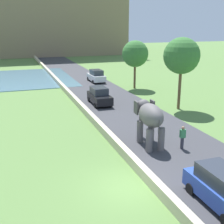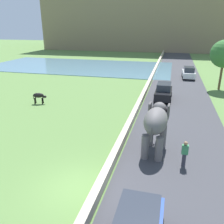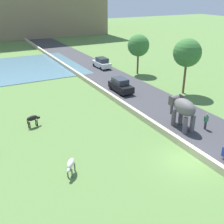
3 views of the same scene
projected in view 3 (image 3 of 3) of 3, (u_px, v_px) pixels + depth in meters
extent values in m
plane|color=#567A3D|center=(187.00, 162.00, 21.09)|extent=(220.00, 220.00, 0.00)
cube|color=#38383D|center=(117.00, 82.00, 39.37)|extent=(7.00, 120.00, 0.06)
cube|color=beige|center=(99.00, 88.00, 36.01)|extent=(0.40, 110.00, 0.61)
ellipsoid|color=#605B5B|center=(184.00, 107.00, 25.25)|extent=(1.61, 2.80, 1.50)
cylinder|color=#605B5B|center=(174.00, 118.00, 26.41)|extent=(0.44, 0.44, 1.60)
cylinder|color=#605B5B|center=(181.00, 117.00, 26.72)|extent=(0.44, 0.44, 1.60)
cylinder|color=#605B5B|center=(185.00, 126.00, 24.94)|extent=(0.44, 0.44, 1.60)
cylinder|color=#605B5B|center=(192.00, 124.00, 25.25)|extent=(0.44, 0.44, 1.60)
ellipsoid|color=#605B5B|center=(175.00, 100.00, 26.36)|extent=(1.07, 0.98, 1.10)
cube|color=#484444|center=(171.00, 101.00, 26.01)|extent=(0.17, 0.71, 0.90)
cube|color=#484444|center=(181.00, 99.00, 26.45)|extent=(0.17, 0.71, 0.90)
cylinder|color=#605B5B|center=(172.00, 107.00, 27.12)|extent=(0.28, 0.28, 1.50)
cone|color=silver|center=(171.00, 103.00, 26.80)|extent=(0.16, 0.57, 0.17)
cone|color=silver|center=(174.00, 102.00, 26.96)|extent=(0.16, 0.57, 0.17)
cylinder|color=#484444|center=(193.00, 116.00, 24.28)|extent=(0.08, 0.08, 0.90)
cylinder|color=#33333D|center=(205.00, 125.00, 25.83)|extent=(0.22, 0.22, 0.85)
cube|color=#388451|center=(206.00, 119.00, 25.54)|extent=(0.36, 0.22, 0.56)
sphere|color=#997051|center=(207.00, 115.00, 25.38)|extent=(0.22, 0.22, 0.22)
cube|color=white|center=(102.00, 64.00, 46.42)|extent=(1.80, 4.04, 0.80)
cube|color=#2D333D|center=(102.00, 60.00, 45.96)|extent=(1.50, 2.23, 0.70)
cylinder|color=black|center=(94.00, 65.00, 47.25)|extent=(0.19, 0.60, 0.60)
cylinder|color=black|center=(102.00, 64.00, 47.98)|extent=(0.19, 0.60, 0.60)
cylinder|color=black|center=(101.00, 69.00, 45.18)|extent=(0.19, 0.60, 0.60)
cylinder|color=black|center=(109.00, 67.00, 45.91)|extent=(0.19, 0.60, 0.60)
cube|color=black|center=(121.00, 87.00, 35.33)|extent=(1.75, 4.02, 0.80)
cube|color=#2D333D|center=(120.00, 81.00, 35.19)|extent=(1.47, 2.22, 0.70)
cylinder|color=black|center=(131.00, 92.00, 34.78)|extent=(0.19, 0.60, 0.60)
cylinder|color=black|center=(120.00, 94.00, 34.10)|extent=(0.19, 0.60, 0.60)
cylinder|color=black|center=(121.00, 86.00, 36.89)|extent=(0.19, 0.60, 0.60)
cylinder|color=black|center=(111.00, 88.00, 36.21)|extent=(0.19, 0.60, 0.60)
ellipsoid|color=black|center=(32.00, 118.00, 26.19)|extent=(1.17, 0.69, 0.50)
cylinder|color=black|center=(36.00, 122.00, 26.76)|extent=(0.10, 0.10, 0.65)
cylinder|color=black|center=(37.00, 123.00, 26.56)|extent=(0.10, 0.10, 0.65)
cylinder|color=black|center=(28.00, 124.00, 26.29)|extent=(0.10, 0.10, 0.65)
cylinder|color=black|center=(30.00, 125.00, 26.08)|extent=(0.10, 0.10, 0.65)
ellipsoid|color=black|center=(38.00, 118.00, 26.64)|extent=(0.45, 0.33, 0.26)
cone|color=beige|center=(38.00, 116.00, 26.63)|extent=(0.04, 0.04, 0.12)
cone|color=beige|center=(39.00, 116.00, 26.51)|extent=(0.04, 0.04, 0.12)
cylinder|color=black|center=(27.00, 122.00, 25.94)|extent=(0.04, 0.04, 0.45)
ellipsoid|color=silver|center=(71.00, 163.00, 19.34)|extent=(0.99, 1.15, 0.50)
cylinder|color=#595753|center=(72.00, 173.00, 19.20)|extent=(0.10, 0.10, 0.65)
cylinder|color=#595753|center=(68.00, 173.00, 19.24)|extent=(0.10, 0.10, 0.65)
cylinder|color=#595753|center=(75.00, 167.00, 19.90)|extent=(0.10, 0.10, 0.65)
cylinder|color=#595753|center=(71.00, 167.00, 19.94)|extent=(0.10, 0.10, 0.65)
ellipsoid|color=silver|center=(68.00, 170.00, 18.83)|extent=(0.43, 0.47, 0.26)
cone|color=beige|center=(70.00, 168.00, 18.75)|extent=(0.04, 0.04, 0.12)
cone|color=beige|center=(67.00, 168.00, 18.77)|extent=(0.04, 0.04, 0.12)
cylinder|color=#595753|center=(73.00, 161.00, 19.91)|extent=(0.04, 0.04, 0.45)
cylinder|color=brown|center=(184.00, 78.00, 34.47)|extent=(0.28, 0.28, 3.97)
sphere|color=#387033|center=(187.00, 53.00, 33.18)|extent=(3.43, 3.43, 3.43)
cylinder|color=brown|center=(138.00, 63.00, 42.90)|extent=(0.28, 0.28, 3.26)
sphere|color=#387033|center=(138.00, 45.00, 41.77)|extent=(3.32, 3.32, 3.32)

